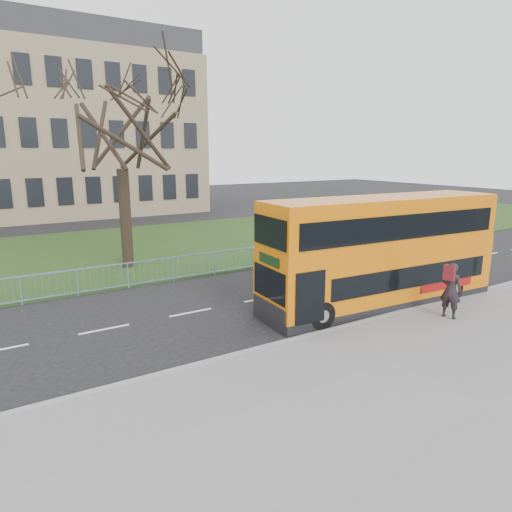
# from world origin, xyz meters

# --- Properties ---
(ground) EXTENTS (120.00, 120.00, 0.00)m
(ground) POSITION_xyz_m (0.00, 0.00, 0.00)
(ground) COLOR black
(ground) RESTS_ON ground
(pavement) EXTENTS (80.00, 10.50, 0.12)m
(pavement) POSITION_xyz_m (0.00, -6.75, 0.06)
(pavement) COLOR slate
(pavement) RESTS_ON ground
(kerb) EXTENTS (80.00, 0.20, 0.14)m
(kerb) POSITION_xyz_m (0.00, -1.55, 0.07)
(kerb) COLOR gray
(kerb) RESTS_ON ground
(grass_verge) EXTENTS (80.00, 15.40, 0.08)m
(grass_verge) POSITION_xyz_m (0.00, 14.30, 0.04)
(grass_verge) COLOR #1A3413
(grass_verge) RESTS_ON ground
(guard_railing) EXTENTS (40.00, 0.12, 1.10)m
(guard_railing) POSITION_xyz_m (0.00, 6.60, 0.55)
(guard_railing) COLOR #699CBC
(guard_railing) RESTS_ON ground
(bare_tree) EXTENTS (7.86, 7.86, 11.23)m
(bare_tree) POSITION_xyz_m (-3.00, 10.00, 5.70)
(bare_tree) COLOR black
(bare_tree) RESTS_ON grass_verge
(civic_building) EXTENTS (30.00, 15.00, 14.00)m
(civic_building) POSITION_xyz_m (-5.00, 35.00, 7.00)
(civic_building) COLOR #846D53
(civic_building) RESTS_ON ground
(yellow_bus) EXTENTS (9.54, 2.85, 3.94)m
(yellow_bus) POSITION_xyz_m (3.37, -0.35, 2.12)
(yellow_bus) COLOR orange
(yellow_bus) RESTS_ON ground
(pedestrian) EXTENTS (0.63, 0.79, 1.90)m
(pedestrian) POSITION_xyz_m (4.08, -2.80, 1.07)
(pedestrian) COLOR black
(pedestrian) RESTS_ON pavement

